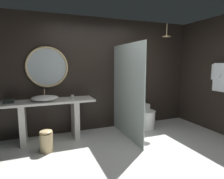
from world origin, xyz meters
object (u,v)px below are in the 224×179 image
at_px(tissue_box, 9,101).
at_px(round_wall_mirror, 47,67).
at_px(waste_bin, 46,141).
at_px(hanging_bathrobe, 223,76).
at_px(toilet, 146,117).
at_px(rain_shower_head, 167,35).
at_px(vessel_sink, 45,98).
at_px(tumbler_cup, 73,97).

distance_m(tissue_box, round_wall_mirror, 0.99).
height_order(round_wall_mirror, waste_bin, round_wall_mirror).
distance_m(tissue_box, hanging_bathrobe, 4.35).
distance_m(hanging_bathrobe, toilet, 1.90).
bearing_deg(rain_shower_head, vessel_sink, 178.31).
distance_m(rain_shower_head, hanging_bathrobe, 1.53).
bearing_deg(tumbler_cup, hanging_bathrobe, -19.15).
distance_m(tumbler_cup, hanging_bathrobe, 3.21).
distance_m(vessel_sink, tumbler_cup, 0.55).
bearing_deg(tissue_box, rain_shower_head, -1.67).
distance_m(tissue_box, toilet, 3.00).
xyz_separation_m(hanging_bathrobe, waste_bin, (-3.58, 0.53, -1.10)).
bearing_deg(hanging_bathrobe, rain_shower_head, 128.41).
distance_m(tissue_box, waste_bin, 1.05).
xyz_separation_m(tumbler_cup, toilet, (1.75, -0.06, -0.60)).
bearing_deg(tumbler_cup, tissue_box, 179.54).
height_order(tumbler_cup, round_wall_mirror, round_wall_mirror).
height_order(round_wall_mirror, hanging_bathrobe, round_wall_mirror).
bearing_deg(hanging_bathrobe, tumbler_cup, 160.85).
relative_size(vessel_sink, round_wall_mirror, 0.61).
bearing_deg(vessel_sink, hanging_bathrobe, -16.27).
distance_m(toilet, waste_bin, 2.36).
height_order(rain_shower_head, toilet, rain_shower_head).
xyz_separation_m(rain_shower_head, waste_bin, (-2.82, -0.42, -2.02)).
xyz_separation_m(vessel_sink, tissue_box, (-0.64, 0.02, -0.02)).
relative_size(tissue_box, hanging_bathrobe, 0.26).
relative_size(tumbler_cup, tissue_box, 0.47).
xyz_separation_m(tumbler_cup, hanging_bathrobe, (3.01, -1.05, 0.43)).
distance_m(round_wall_mirror, rain_shower_head, 2.84).
bearing_deg(toilet, waste_bin, -169.05).
bearing_deg(round_wall_mirror, waste_bin, -97.75).
bearing_deg(waste_bin, toilet, 10.95).
bearing_deg(tumbler_cup, toilet, -2.13).
relative_size(tissue_box, rain_shower_head, 0.57).
distance_m(tumbler_cup, round_wall_mirror, 0.82).
distance_m(rain_shower_head, waste_bin, 3.50).
distance_m(vessel_sink, waste_bin, 0.85).
height_order(tissue_box, rain_shower_head, rain_shower_head).
relative_size(vessel_sink, tissue_box, 2.96).
bearing_deg(toilet, tissue_box, 178.55).
distance_m(vessel_sink, round_wall_mirror, 0.67).
height_order(hanging_bathrobe, waste_bin, hanging_bathrobe).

